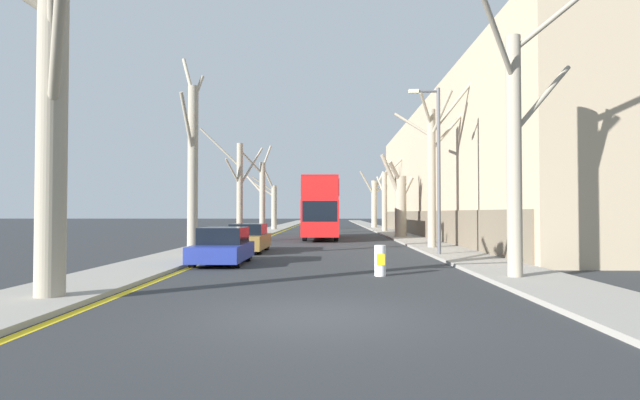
# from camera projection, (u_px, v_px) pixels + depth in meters

# --- Properties ---
(ground_plane) EXTENTS (300.00, 300.00, 0.00)m
(ground_plane) POSITION_uv_depth(u_px,v_px,m) (311.00, 316.00, 9.33)
(ground_plane) COLOR #2B2D30
(sidewalk_left) EXTENTS (2.66, 120.00, 0.12)m
(sidewalk_left) POSITION_uv_depth(u_px,v_px,m) (276.00, 228.00, 59.43)
(sidewalk_left) COLOR gray
(sidewalk_left) RESTS_ON ground
(sidewalk_right) EXTENTS (2.66, 120.00, 0.12)m
(sidewalk_right) POSITION_uv_depth(u_px,v_px,m) (379.00, 228.00, 59.18)
(sidewalk_right) COLOR gray
(sidewalk_right) RESTS_ON ground
(building_facade_right) EXTENTS (10.08, 46.18, 10.36)m
(building_facade_right) POSITION_uv_depth(u_px,v_px,m) (481.00, 172.00, 39.87)
(building_facade_right) COLOR tan
(building_facade_right) RESTS_ON ground
(kerb_line_stripe) EXTENTS (0.24, 120.00, 0.01)m
(kerb_line_stripe) POSITION_uv_depth(u_px,v_px,m) (289.00, 229.00, 59.40)
(kerb_line_stripe) COLOR yellow
(kerb_line_stripe) RESTS_ON ground
(street_tree_left_0) EXTENTS (3.18, 3.57, 8.14)m
(street_tree_left_0) POSITION_uv_depth(u_px,v_px,m) (50.00, 124.00, 10.95)
(street_tree_left_0) COLOR gray
(street_tree_left_0) RESTS_ON ground
(street_tree_left_1) EXTENTS (1.12, 2.72, 9.04)m
(street_tree_left_1) POSITION_uv_depth(u_px,v_px,m) (193.00, 164.00, 21.56)
(street_tree_left_1) COLOR gray
(street_tree_left_1) RESTS_ON ground
(street_tree_left_2) EXTENTS (4.10, 2.49, 7.66)m
(street_tree_left_2) POSITION_uv_depth(u_px,v_px,m) (239.00, 188.00, 33.55)
(street_tree_left_2) COLOR gray
(street_tree_left_2) RESTS_ON ground
(street_tree_left_3) EXTENTS (2.45, 2.75, 7.99)m
(street_tree_left_3) POSITION_uv_depth(u_px,v_px,m) (262.00, 195.00, 43.73)
(street_tree_left_3) COLOR gray
(street_tree_left_3) RESTS_ON ground
(street_tree_left_4) EXTENTS (3.02, 1.51, 7.25)m
(street_tree_left_4) POSITION_uv_depth(u_px,v_px,m) (272.00, 203.00, 54.78)
(street_tree_left_4) COLOR gray
(street_tree_left_4) RESTS_ON ground
(street_tree_right_0) EXTENTS (4.21, 3.23, 8.52)m
(street_tree_right_0) POSITION_uv_depth(u_px,v_px,m) (516.00, 142.00, 14.27)
(street_tree_right_0) COLOR gray
(street_tree_right_0) RESTS_ON ground
(street_tree_right_1) EXTENTS (4.36, 2.42, 8.58)m
(street_tree_right_1) POSITION_uv_depth(u_px,v_px,m) (433.00, 168.00, 26.40)
(street_tree_right_1) COLOR gray
(street_tree_right_1) RESTS_ON ground
(street_tree_right_2) EXTENTS (2.68, 1.71, 6.37)m
(street_tree_right_2) POSITION_uv_depth(u_px,v_px,m) (400.00, 202.00, 37.95)
(street_tree_right_2) COLOR gray
(street_tree_right_2) RESTS_ON ground
(street_tree_right_3) EXTENTS (3.22, 3.08, 8.19)m
(street_tree_right_3) POSITION_uv_depth(u_px,v_px,m) (385.00, 198.00, 49.43)
(street_tree_right_3) COLOR gray
(street_tree_right_3) RESTS_ON ground
(street_tree_right_4) EXTENTS (4.59, 2.01, 7.12)m
(street_tree_right_4) POSITION_uv_depth(u_px,v_px,m) (375.00, 200.00, 61.40)
(street_tree_right_4) COLOR gray
(street_tree_right_4) RESTS_ON ground
(double_decker_bus) EXTENTS (2.51, 10.48, 4.40)m
(double_decker_bus) POSITION_uv_depth(u_px,v_px,m) (321.00, 205.00, 37.09)
(double_decker_bus) COLOR red
(double_decker_bus) RESTS_ON ground
(parked_car_0) EXTENTS (1.83, 3.93, 1.38)m
(parked_car_0) POSITION_uv_depth(u_px,v_px,m) (223.00, 247.00, 18.87)
(parked_car_0) COLOR navy
(parked_car_0) RESTS_ON ground
(parked_car_1) EXTENTS (1.78, 4.34, 1.39)m
(parked_car_1) POSITION_uv_depth(u_px,v_px,m) (248.00, 238.00, 24.67)
(parked_car_1) COLOR olive
(parked_car_1) RESTS_ON ground
(lamp_post) EXTENTS (1.40, 0.20, 7.50)m
(lamp_post) POSITION_uv_depth(u_px,v_px,m) (436.00, 162.00, 22.12)
(lamp_post) COLOR #4C4F54
(lamp_post) RESTS_ON ground
(traffic_bollard) EXTENTS (0.35, 0.36, 0.94)m
(traffic_bollard) POSITION_uv_depth(u_px,v_px,m) (380.00, 261.00, 15.28)
(traffic_bollard) COLOR white
(traffic_bollard) RESTS_ON ground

